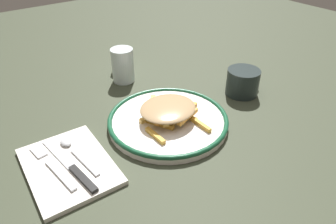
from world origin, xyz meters
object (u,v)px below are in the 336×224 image
Objects in this scene: spoon at (73,150)px; napkin at (69,166)px; water_glass at (123,65)px; coffee_mug at (243,82)px; fork at (52,166)px; knife at (73,168)px; fries_heap at (166,111)px; salt_shaker at (118,58)px; plate at (168,120)px.

napkin is at bearing -125.43° from spoon.
water_glass is 0.89× the size of coffee_mug.
knife is (0.03, -0.03, 0.00)m from fork.
water_glass reaches higher than fries_heap.
spoon is at bearing 172.25° from fries_heap.
fries_heap reaches higher than napkin.
salt_shaker reaches higher than fries_heap.
napkin is 0.03m from fork.
fork is at bearing 178.27° from coffee_mug.
plate is 0.24m from spoon.
napkin is at bearing -22.37° from fork.
spoon is (0.02, 0.03, 0.01)m from napkin.
spoon is 1.45× the size of water_glass.
fries_heap is 1.83× the size of water_glass.
coffee_mug is (0.24, -0.28, -0.01)m from water_glass.
water_glass is (0.32, 0.26, 0.04)m from fork.
coffee_mug is at bearing -1.63° from fries_heap.
fries_heap is 2.27× the size of salt_shaker.
fork is (-0.29, 0.01, 0.00)m from plate.
salt_shaker is (0.06, 0.35, 0.00)m from fries_heap.
knife is 1.38× the size of spoon.
coffee_mug is at bearing -49.70° from water_glass.
coffee_mug is (0.56, -0.02, 0.02)m from fork.
plate is at bearing -2.12° from fork.
salt_shaker is (0.06, 0.35, 0.03)m from plate.
spoon is (-0.23, 0.03, -0.03)m from fries_heap.
plate is at bearing 4.43° from knife.
fork reaches higher than napkin.
salt_shaker is at bearing 80.93° from plate.
plate is 0.29m from fork.
water_glass is (0.27, 0.24, 0.04)m from spoon.
knife is 2.49× the size of salt_shaker.
knife is 2.00× the size of water_glass.
napkin is (-0.26, -0.00, -0.04)m from fries_heap.
water_glass is at bearing 83.46° from plate.
water_glass reaches higher than fork.
fries_heap is 0.91× the size of knife.
plate is at bearing -99.07° from salt_shaker.
fries_heap is 0.29m from fork.
fries_heap is 1.09× the size of fork.
plate is 2.55× the size of coffee_mug.
water_glass is at bearing 130.30° from coffee_mug.
coffee_mug is (0.50, -0.04, 0.02)m from spoon.
salt_shaker is at bearing 49.35° from knife.
fries_heap is at bearing -99.70° from salt_shaker.
napkin is at bearing -179.35° from fries_heap.
fork is 0.48m from salt_shaker.
plate is 0.26m from napkin.
fork is 1.16× the size of spoon.
plate is at bearing 0.29° from napkin.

